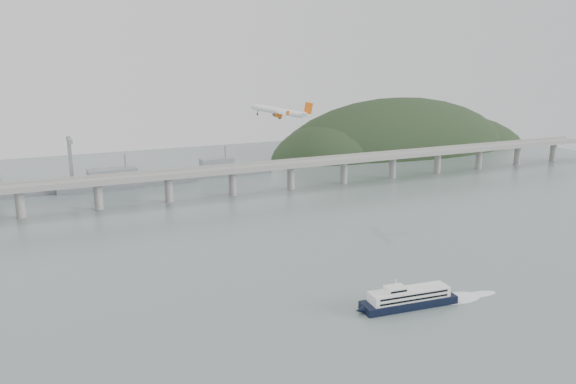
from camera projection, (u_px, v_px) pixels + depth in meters
name	position (u px, v px, depth m)	size (l,w,h in m)	color
ground	(339.00, 295.00, 253.46)	(900.00, 900.00, 0.00)	slate
bridge	(206.00, 175.00, 425.11)	(800.00, 22.00, 23.90)	gray
headland	(407.00, 164.00, 667.43)	(365.00, 155.00, 156.00)	black
ferry	(409.00, 298.00, 241.54)	(71.05, 16.94, 13.40)	black
airliner	(281.00, 112.00, 327.35)	(37.29, 34.60, 9.99)	white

